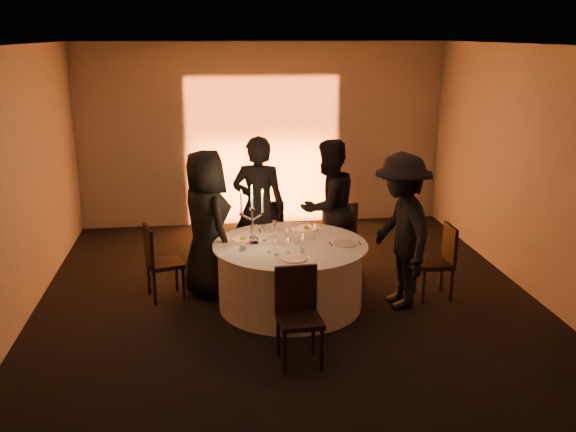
{
  "coord_description": "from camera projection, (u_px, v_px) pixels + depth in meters",
  "views": [
    {
      "loc": [
        -0.92,
        -6.99,
        3.13
      ],
      "look_at": [
        0.0,
        0.2,
        1.05
      ],
      "focal_mm": 40.0,
      "sensor_mm": 36.0,
      "label": 1
    }
  ],
  "objects": [
    {
      "name": "guest_left",
      "position": [
        206.0,
        224.0,
        7.72
      ],
      "size": [
        0.91,
        1.05,
        1.81
      ],
      "primitive_type": "imported",
      "rotation": [
        0.0,
        0.0,
        2.03
      ],
      "color": "black",
      "rests_on": "floor"
    },
    {
      "name": "guest_back_left",
      "position": [
        259.0,
        208.0,
        8.3
      ],
      "size": [
        0.78,
        0.62,
        1.88
      ],
      "primitive_type": "imported",
      "rotation": [
        0.0,
        0.0,
        2.87
      ],
      "color": "black",
      "rests_on": "floor"
    },
    {
      "name": "uplighter_fixture",
      "position": [
        265.0,
        224.0,
        10.67
      ],
      "size": [
        0.25,
        0.12,
        0.1
      ],
      "primitive_type": "cube",
      "color": "black",
      "rests_on": "floor"
    },
    {
      "name": "tumbler_a",
      "position": [
        288.0,
        233.0,
        7.69
      ],
      "size": [
        0.07,
        0.07,
        0.09
      ],
      "primitive_type": "cylinder",
      "color": "white",
      "rests_on": "banquet_table"
    },
    {
      "name": "plate_left",
      "position": [
        243.0,
        239.0,
        7.56
      ],
      "size": [
        0.36,
        0.27,
        0.08
      ],
      "color": "silver",
      "rests_on": "banquet_table"
    },
    {
      "name": "wall_left",
      "position": [
        13.0,
        191.0,
        6.86
      ],
      "size": [
        0.0,
        7.0,
        7.0
      ],
      "primitive_type": "plane",
      "rotation": [
        1.57,
        0.0,
        1.57
      ],
      "color": "#AAA59E",
      "rests_on": "floor"
    },
    {
      "name": "wall_back",
      "position": [
        263.0,
        135.0,
        10.56
      ],
      "size": [
        7.0,
        0.0,
        7.0
      ],
      "primitive_type": "plane",
      "rotation": [
        1.57,
        0.0,
        0.0
      ],
      "color": "#AAA59E",
      "rests_on": "floor"
    },
    {
      "name": "plate_back_left",
      "position": [
        274.0,
        231.0,
        7.9
      ],
      "size": [
        0.35,
        0.27,
        0.01
      ],
      "color": "silver",
      "rests_on": "banquet_table"
    },
    {
      "name": "coffee_cup",
      "position": [
        243.0,
        248.0,
        7.21
      ],
      "size": [
        0.11,
        0.11,
        0.07
      ],
      "color": "silver",
      "rests_on": "banquet_table"
    },
    {
      "name": "chair_left",
      "position": [
        158.0,
        259.0,
        7.69
      ],
      "size": [
        0.5,
        0.5,
        0.92
      ],
      "rotation": [
        0.0,
        0.0,
        1.85
      ],
      "color": "black",
      "rests_on": "floor"
    },
    {
      "name": "banquet_table",
      "position": [
        290.0,
        275.0,
        7.53
      ],
      "size": [
        1.8,
        1.8,
        0.77
      ],
      "color": "black",
      "rests_on": "floor"
    },
    {
      "name": "wine_glass_g",
      "position": [
        273.0,
        229.0,
        7.52
      ],
      "size": [
        0.07,
        0.07,
        0.19
      ],
      "color": "white",
      "rests_on": "banquet_table"
    },
    {
      "name": "chair_back_left",
      "position": [
        268.0,
        229.0,
        8.75
      ],
      "size": [
        0.45,
        0.45,
        0.96
      ],
      "rotation": [
        0.0,
        0.0,
        3.06
      ],
      "color": "black",
      "rests_on": "floor"
    },
    {
      "name": "plate_front",
      "position": [
        294.0,
        259.0,
        6.92
      ],
      "size": [
        0.36,
        0.29,
        0.01
      ],
      "color": "silver",
      "rests_on": "banquet_table"
    },
    {
      "name": "wine_glass_f",
      "position": [
        314.0,
        228.0,
        7.56
      ],
      "size": [
        0.07,
        0.07,
        0.19
      ],
      "color": "white",
      "rests_on": "banquet_table"
    },
    {
      "name": "plate_right",
      "position": [
        345.0,
        244.0,
        7.41
      ],
      "size": [
        0.36,
        0.28,
        0.01
      ],
      "color": "silver",
      "rests_on": "banquet_table"
    },
    {
      "name": "wine_glass_a",
      "position": [
        269.0,
        241.0,
        7.11
      ],
      "size": [
        0.07,
        0.07,
        0.19
      ],
      "color": "white",
      "rests_on": "banquet_table"
    },
    {
      "name": "wine_glass_d",
      "position": [
        289.0,
        241.0,
        7.08
      ],
      "size": [
        0.07,
        0.07,
        0.19
      ],
      "color": "white",
      "rests_on": "banquet_table"
    },
    {
      "name": "ceiling",
      "position": [
        290.0,
        45.0,
        6.81
      ],
      "size": [
        7.0,
        7.0,
        0.0
      ],
      "primitive_type": "plane",
      "rotation": [
        3.14,
        0.0,
        0.0
      ],
      "color": "silver",
      "rests_on": "wall_back"
    },
    {
      "name": "plate_back_right",
      "position": [
        307.0,
        228.0,
        7.97
      ],
      "size": [
        0.36,
        0.3,
        0.08
      ],
      "color": "silver",
      "rests_on": "banquet_table"
    },
    {
      "name": "tumbler_b",
      "position": [
        297.0,
        239.0,
        7.46
      ],
      "size": [
        0.07,
        0.07,
        0.09
      ],
      "primitive_type": "cylinder",
      "color": "white",
      "rests_on": "banquet_table"
    },
    {
      "name": "wine_glass_b",
      "position": [
        275.0,
        225.0,
        7.68
      ],
      "size": [
        0.07,
        0.07,
        0.19
      ],
      "color": "white",
      "rests_on": "banquet_table"
    },
    {
      "name": "wall_right",
      "position": [
        541.0,
        175.0,
        7.59
      ],
      "size": [
        0.0,
        7.0,
        7.0
      ],
      "primitive_type": "plane",
      "rotation": [
        1.57,
        0.0,
        -1.57
      ],
      "color": "#AAA59E",
      "rests_on": "floor"
    },
    {
      "name": "guest_right",
      "position": [
        401.0,
        231.0,
        7.41
      ],
      "size": [
        0.8,
        1.25,
        1.83
      ],
      "primitive_type": "imported",
      "rotation": [
        0.0,
        0.0,
        -1.46
      ],
      "color": "black",
      "rests_on": "floor"
    },
    {
      "name": "wine_glass_c",
      "position": [
        302.0,
        240.0,
        7.11
      ],
      "size": [
        0.07,
        0.07,
        0.19
      ],
      "color": "white",
      "rests_on": "banquet_table"
    },
    {
      "name": "guest_back_right",
      "position": [
        328.0,
        207.0,
        8.48
      ],
      "size": [
        1.11,
        1.04,
        1.81
      ],
      "primitive_type": "imported",
      "rotation": [
        0.0,
        0.0,
        -2.59
      ],
      "color": "black",
      "rests_on": "floor"
    },
    {
      "name": "wine_glass_h",
      "position": [
        276.0,
        243.0,
        7.03
      ],
      "size": [
        0.07,
        0.07,
        0.19
      ],
      "color": "white",
      "rests_on": "banquet_table"
    },
    {
      "name": "wine_glass_i",
      "position": [
        302.0,
        237.0,
        7.21
      ],
      "size": [
        0.07,
        0.07,
        0.19
      ],
      "color": "white",
      "rests_on": "banquet_table"
    },
    {
      "name": "chair_front",
      "position": [
        298.0,
        310.0,
        6.22
      ],
      "size": [
        0.44,
        0.44,
        0.95
      ],
      "rotation": [
        0.0,
        0.0,
        0.07
      ],
      "color": "black",
      "rests_on": "floor"
    },
    {
      "name": "floor",
      "position": [
        290.0,
        305.0,
        7.64
      ],
      "size": [
        7.0,
        7.0,
        0.0
      ],
      "primitive_type": "plane",
      "color": "black",
      "rests_on": "ground"
    },
    {
      "name": "wall_front",
      "position": [
        366.0,
        311.0,
        3.89
      ],
      "size": [
        7.0,
        0.0,
        7.0
      ],
      "primitive_type": "plane",
      "rotation": [
        -1.57,
        0.0,
        0.0
      ],
      "color": "#AAA59E",
      "rests_on": "floor"
    },
    {
      "name": "chair_back_right",
      "position": [
        340.0,
        232.0,
        8.73
      ],
      "size": [
        0.56,
        0.56,
        0.92
      ],
      "rotation": [
        0.0,
        0.0,
        -2.57
      ],
      "color": "black",
      "rests_on": "floor"
    },
    {
      "name": "candelabra",
      "position": [
        252.0,
        224.0,
        7.34
      ],
      "size": [
        0.3,
        0.14,
        0.72
      ],
      "color": "white",
      "rests_on": "banquet_table"
    },
    {
      "name": "wine_glass_e",
      "position": [
        264.0,
        229.0,
        7.51
      ],
      "size": [
        0.07,
        0.07,
        0.19
      ],
      "color": "white",
      "rests_on": "banquet_table"
    },
    {
      "name": "chair_right",
      "position": [
        441.0,
        258.0,
        7.74
      ],
      "size": [
        0.4,
        0.4,
        0.91
      ],
      "rotation": [
        0.0,
        0.0,
        -1.58
      ],
      "color": "black",
      "rests_on": "floor"
    }
  ]
}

